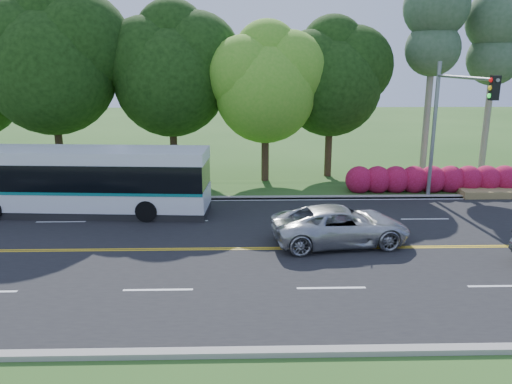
{
  "coord_description": "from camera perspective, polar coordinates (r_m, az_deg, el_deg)",
  "views": [
    {
      "loc": [
        -3.26,
        -18.0,
        7.03
      ],
      "look_at": [
        -2.76,
        2.0,
        1.74
      ],
      "focal_mm": 35.0,
      "sensor_mm": 36.0,
      "label": 1
    }
  ],
  "objects": [
    {
      "name": "ground",
      "position": [
        19.59,
        8.3,
        -6.39
      ],
      "size": [
        120.0,
        120.0,
        0.0
      ],
      "primitive_type": "plane",
      "color": "#2C551C",
      "rests_on": "ground"
    },
    {
      "name": "road",
      "position": [
        19.59,
        8.3,
        -6.36
      ],
      "size": [
        60.0,
        14.0,
        0.02
      ],
      "primitive_type": "cube",
      "color": "black",
      "rests_on": "ground"
    },
    {
      "name": "curb_north",
      "position": [
        26.29,
        5.75,
        -0.61
      ],
      "size": [
        60.0,
        0.3,
        0.15
      ],
      "primitive_type": "cube",
      "color": "gray",
      "rests_on": "ground"
    },
    {
      "name": "curb_south",
      "position": [
        13.29,
        13.62,
        -17.22
      ],
      "size": [
        60.0,
        0.3,
        0.15
      ],
      "primitive_type": "cube",
      "color": "gray",
      "rests_on": "ground"
    },
    {
      "name": "grass_verge",
      "position": [
        28.07,
        5.29,
        0.34
      ],
      "size": [
        60.0,
        4.0,
        0.1
      ],
      "primitive_type": "cube",
      "color": "#2C551C",
      "rests_on": "ground"
    },
    {
      "name": "lane_markings",
      "position": [
        19.57,
        8.03,
        -6.33
      ],
      "size": [
        57.6,
        13.82,
        0.0
      ],
      "color": "gold",
      "rests_on": "road"
    },
    {
      "name": "tree_row",
      "position": [
        30.19,
        -5.18,
        14.17
      ],
      "size": [
        44.7,
        9.1,
        13.84
      ],
      "color": "#311D15",
      "rests_on": "ground"
    },
    {
      "name": "bougainvillea_hedge",
      "position": [
        28.86,
        19.84,
        1.27
      ],
      "size": [
        9.5,
        2.25,
        1.5
      ],
      "color": "maroon",
      "rests_on": "ground"
    },
    {
      "name": "traffic_signal",
      "position": [
        25.46,
        21.35,
        8.49
      ],
      "size": [
        0.42,
        6.1,
        7.0
      ],
      "color": "gray",
      "rests_on": "ground"
    },
    {
      "name": "transit_bus",
      "position": [
        24.68,
        -19.33,
        1.12
      ],
      "size": [
        11.93,
        3.35,
        3.08
      ],
      "rotation": [
        0.0,
        0.0,
        -0.07
      ],
      "color": "white",
      "rests_on": "road"
    },
    {
      "name": "suv",
      "position": [
        19.89,
        9.66,
        -3.76
      ],
      "size": [
        5.66,
        3.14,
        1.5
      ],
      "primitive_type": "imported",
      "rotation": [
        0.0,
        0.0,
        1.7
      ],
      "color": "#B8BBBD",
      "rests_on": "road"
    }
  ]
}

